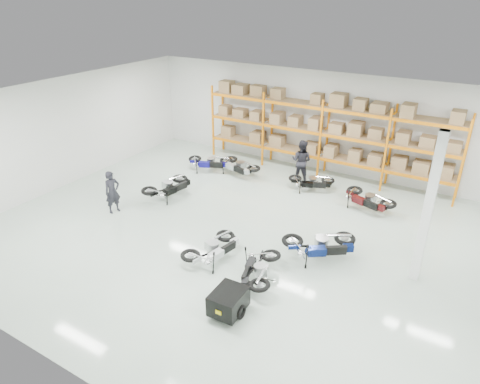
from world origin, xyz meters
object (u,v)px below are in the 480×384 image
Objects in this scene: moto_touring_right at (258,266)px; person_back at (301,161)px; moto_back_a at (209,160)px; moto_back_d at (368,196)px; person_left at (112,192)px; moto_back_b at (238,163)px; moto_back_c at (312,179)px; trailer at (228,301)px; moto_blue_centre at (321,241)px; moto_black_far_left at (169,184)px; moto_silver_left at (214,245)px.

person_back is (-1.84, 7.24, 0.40)m from moto_touring_right.
moto_back_d is at bearing -113.00° from moto_back_a.
moto_back_d is 1.11× the size of person_left.
person_left is (-2.19, -5.47, 0.26)m from moto_back_b.
moto_back_c is at bearing 84.31° from moto_touring_right.
person_left reaches higher than trailer.
person_left is (-5.68, -5.60, 0.32)m from moto_back_c.
person_back is at bearing -97.22° from moto_back_a.
person_back is at bearing -5.84° from moto_blue_centre.
person_left reaches higher than moto_back_b.
moto_back_c is (3.49, 0.13, -0.05)m from moto_back_b.
trailer is at bearing 101.26° from person_back.
moto_blue_centre is 1.11× the size of moto_back_b.
person_left is (-6.73, 0.96, 0.28)m from moto_touring_right.
moto_back_a is 0.98× the size of moto_back_d.
moto_blue_centre is 6.92m from moto_black_far_left.
moto_back_b is at bearing -54.15° from moto_silver_left.
moto_back_b is 2.85m from person_back.
person_back is at bearing -77.54° from moto_silver_left.
moto_black_far_left is 3.15m from moto_back_a.
moto_black_far_left is 1.01× the size of person_back.
person_left is at bearing 157.05° from moto_touring_right.
moto_back_b reaches higher than moto_silver_left.
moto_back_d is 9.62m from person_left.
moto_back_c is (4.87, 0.41, -0.05)m from moto_back_a.
moto_black_far_left reaches higher than moto_silver_left.
person_back is at bearing 26.92° from moto_back_c.
person_back reaches higher than moto_back_b.
moto_touring_right is 0.94× the size of person_back.
moto_back_c is (-2.15, 4.51, -0.12)m from moto_blue_centre.
moto_back_c is at bearing 138.40° from person_back.
moto_blue_centre is at bearing -142.53° from moto_back_a.
moto_blue_centre is 3.33m from moto_silver_left.
moto_back_d is at bearing -40.05° from moto_blue_centre.
moto_back_d is 0.97× the size of person_back.
trailer is 0.90× the size of moto_back_d.
moto_back_b is (-2.86, 6.22, 0.00)m from moto_silver_left.
moto_touring_right is 1.08× the size of person_left.
moto_black_far_left reaches higher than trailer.
moto_back_a is 7.36m from moto_back_d.
moto_back_a reaches higher than trailer.
moto_blue_centre is 5.98m from person_back.
person_left is at bearing 148.96° from moto_back_a.
moto_blue_centre reaches higher than moto_touring_right.
moto_back_b is 1.11× the size of person_left.
moto_back_b is at bearing 16.29° from person_back.
moto_black_far_left is 5.78m from person_back.
moto_back_b is at bearing 16.82° from moto_blue_centre.
person_left is at bearing 2.69° from moto_silver_left.
person_back reaches higher than moto_back_d.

